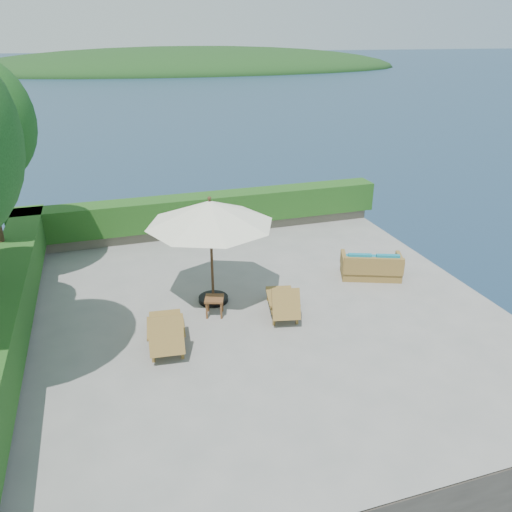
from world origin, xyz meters
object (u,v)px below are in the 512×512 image
object	(u,v)px
wicker_loveseat	(371,267)
patio_umbrella	(210,214)
side_table	(214,301)
lounge_right	(283,301)
lounge_left	(166,331)

from	to	relation	value
wicker_loveseat	patio_umbrella	bearing A→B (deg)	-158.57
side_table	wicker_loveseat	distance (m)	4.75
lounge_right	side_table	size ratio (longest dim) A/B	3.02
patio_umbrella	lounge_right	bearing A→B (deg)	-39.04
lounge_left	lounge_right	distance (m)	2.97
lounge_left	side_table	xyz separation A→B (m)	(1.32, 1.03, -0.03)
lounge_left	wicker_loveseat	xyz separation A→B (m)	(6.02, 1.73, -0.11)
lounge_right	side_table	xyz separation A→B (m)	(-1.60, 0.50, 0.01)
lounge_left	lounge_right	world-z (taller)	lounge_left
side_table	wicker_loveseat	bearing A→B (deg)	8.48
patio_umbrella	lounge_left	distance (m)	2.99
patio_umbrella	lounge_left	xyz separation A→B (m)	(-1.44, -1.73, -1.96)
lounge_left	wicker_loveseat	bearing A→B (deg)	21.96
patio_umbrella	wicker_loveseat	distance (m)	5.02
lounge_right	lounge_left	bearing A→B (deg)	-157.36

